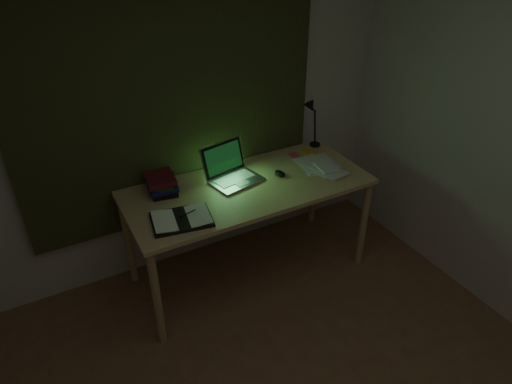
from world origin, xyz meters
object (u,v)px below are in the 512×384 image
(open_textbook, at_px, (182,219))
(book_stack, at_px, (162,184))
(desk, at_px, (249,231))
(laptop, at_px, (236,166))
(loose_papers, at_px, (320,168))
(desk_lamp, at_px, (317,119))

(open_textbook, height_order, book_stack, book_stack)
(desk, relative_size, laptop, 4.42)
(laptop, bearing_deg, loose_papers, -24.13)
(desk, xyz_separation_m, laptop, (-0.05, 0.09, 0.53))
(desk, xyz_separation_m, desk_lamp, (0.80, 0.31, 0.65))
(book_stack, bearing_deg, desk_lamp, 3.76)
(laptop, relative_size, book_stack, 1.73)
(laptop, relative_size, loose_papers, 1.23)
(loose_papers, xyz_separation_m, desk_lamp, (0.20, 0.36, 0.23))
(loose_papers, bearing_deg, open_textbook, -173.35)
(loose_papers, relative_size, desk_lamp, 0.68)
(book_stack, distance_m, loose_papers, 1.20)
(desk, bearing_deg, desk_lamp, 21.25)
(laptop, bearing_deg, book_stack, 153.39)
(desk_lamp, bearing_deg, loose_papers, -129.90)
(open_textbook, relative_size, desk_lamp, 0.78)
(laptop, height_order, open_textbook, laptop)
(laptop, bearing_deg, open_textbook, -164.83)
(book_stack, relative_size, loose_papers, 0.71)
(open_textbook, bearing_deg, desk, 27.13)
(desk, height_order, book_stack, book_stack)
(book_stack, height_order, desk_lamp, desk_lamp)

